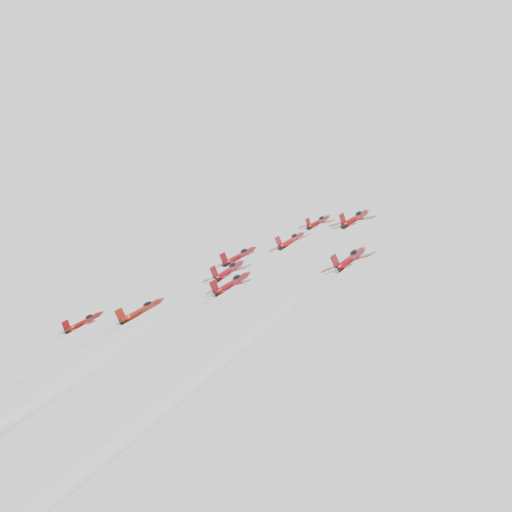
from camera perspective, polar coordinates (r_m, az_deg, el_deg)
The scene contains 7 objects.
jet_lead at distance 144.96m, azimuth 5.57°, elevation 3.04°, with size 9.03×11.16×8.37m.
jet_row2_left at distance 135.91m, azimuth -1.48°, elevation 0.02°, with size 10.03×12.39×9.30m.
jet_row2_center at distance 129.58m, azimuth 3.17°, elevation 1.41°, with size 9.65×11.93×8.95m.
jet_row2_right at distance 127.96m, azimuth 8.81°, elevation 3.32°, with size 10.24×12.65×9.49m.
jet_center at distance 84.26m, azimuth -20.82°, elevation -11.94°, with size 10.49×93.04×68.46m.
jet_rear_right at distance 74.02m, azimuth -19.68°, elevation -13.09°, with size 8.79×77.98×57.38m.
jet_rear_farright at distance 54.49m, azimuth -7.19°, elevation -12.89°, with size 8.37×74.26×54.65m.
Camera 1 is at (66.69, -89.07, 85.56)m, focal length 45.00 mm.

